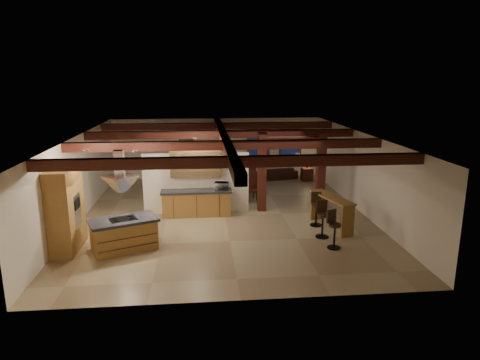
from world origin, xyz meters
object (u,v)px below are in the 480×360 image
object	(u,v)px
sofa	(277,173)
bar_counter	(331,207)
kitchen_island	(124,234)
dining_table	(235,190)

from	to	relation	value
sofa	bar_counter	world-z (taller)	bar_counter
kitchen_island	bar_counter	xyz separation A→B (m)	(6.47, 1.24, 0.24)
sofa	bar_counter	distance (m)	7.01
bar_counter	kitchen_island	bearing A→B (deg)	-169.12
dining_table	sofa	bearing A→B (deg)	48.91
kitchen_island	sofa	bearing A→B (deg)	54.10
dining_table	bar_counter	xyz separation A→B (m)	(2.84, -3.96, 0.43)
kitchen_island	sofa	size ratio (longest dim) A/B	1.12
sofa	bar_counter	size ratio (longest dim) A/B	0.91
dining_table	sofa	distance (m)	3.81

